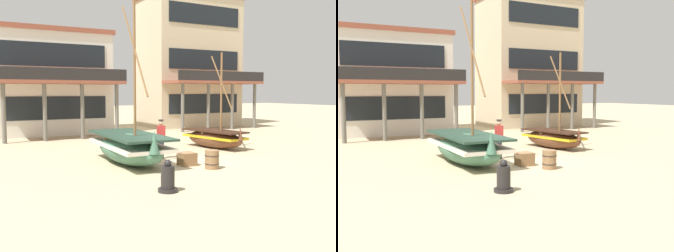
{
  "view_description": "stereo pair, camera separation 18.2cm",
  "coord_description": "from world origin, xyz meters",
  "views": [
    {
      "loc": [
        -7.79,
        -13.47,
        2.87
      ],
      "look_at": [
        0.0,
        1.0,
        1.4
      ],
      "focal_mm": 41.4,
      "sensor_mm": 36.0,
      "label": 1
    },
    {
      "loc": [
        -7.63,
        -13.56,
        2.87
      ],
      "look_at": [
        0.0,
        1.0,
        1.4
      ],
      "focal_mm": 41.4,
      "sensor_mm": 36.0,
      "label": 2
    }
  ],
  "objects": [
    {
      "name": "fisherman_by_hull",
      "position": [
        -0.3,
        1.08,
        0.83
      ],
      "size": [
        0.42,
        0.34,
        1.68
      ],
      "color": "#33333D",
      "rests_on": "ground"
    },
    {
      "name": "harbor_building_main",
      "position": [
        -2.4,
        14.09,
        3.48
      ],
      "size": [
        7.99,
        7.87,
        6.95
      ],
      "color": "silver",
      "rests_on": "ground"
    },
    {
      "name": "ground_plane",
      "position": [
        0.0,
        0.0,
        0.0
      ],
      "size": [
        120.0,
        120.0,
        0.0
      ],
      "primitive_type": "plane",
      "color": "tan"
    },
    {
      "name": "fishing_boat_centre_large",
      "position": [
        -1.87,
        0.76,
        0.66
      ],
      "size": [
        2.11,
        5.03,
        6.31
      ],
      "color": "#427056",
      "rests_on": "ground"
    },
    {
      "name": "harbor_building_annex",
      "position": [
        9.32,
        14.68,
        5.31
      ],
      "size": [
        7.93,
        7.66,
        10.65
      ],
      "color": "beige",
      "rests_on": "ground"
    },
    {
      "name": "cargo_crate",
      "position": [
        -0.08,
        -0.71,
        0.25
      ],
      "size": [
        0.63,
        0.63,
        0.51
      ],
      "primitive_type": "cube",
      "rotation": [
        0.0,
        0.0,
        1.52
      ],
      "color": "olive",
      "rests_on": "ground"
    },
    {
      "name": "fishing_boat_near_left",
      "position": [
        3.58,
        2.63,
        0.52
      ],
      "size": [
        1.94,
        3.75,
        4.78
      ],
      "color": "brown",
      "rests_on": "ground"
    },
    {
      "name": "capstan_winch",
      "position": [
        -2.64,
        -3.88,
        0.37
      ],
      "size": [
        0.57,
        0.57,
        0.93
      ],
      "color": "black",
      "rests_on": "ground"
    },
    {
      "name": "wooden_barrel",
      "position": [
        0.39,
        -1.73,
        0.35
      ],
      "size": [
        0.56,
        0.56,
        0.7
      ],
      "color": "olive",
      "rests_on": "ground"
    }
  ]
}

